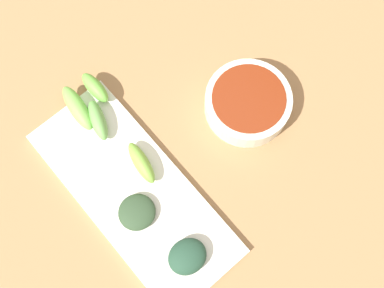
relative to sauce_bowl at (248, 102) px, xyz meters
The scene contains 9 objects.
tabletop 0.12m from the sauce_bowl, 17.01° to the right, with size 2.10×2.10×0.02m, color #987349.
sauce_bowl is the anchor object (origin of this frame).
serving_plate 0.23m from the sauce_bowl, ahead, with size 0.15×0.37×0.01m, color silver.
broccoli_leafy_0 0.26m from the sauce_bowl, 27.52° to the left, with size 0.06×0.05×0.03m, color #234532.
broccoli_stalk_1 0.28m from the sauce_bowl, 38.54° to the right, with size 0.03×0.09×0.03m, color #75BC4C.
broccoli_stalk_2 0.20m from the sauce_bowl, 10.99° to the right, with size 0.02×0.07×0.03m, color #76AF3E.
broccoli_leafy_3 0.25m from the sauce_bowl, ahead, with size 0.06×0.06×0.02m, color #2E462C.
broccoli_stalk_4 0.25m from the sauce_bowl, 46.40° to the right, with size 0.02×0.06×0.03m, color #69BA42.
broccoli_stalk_5 0.24m from the sauce_bowl, 33.21° to the right, with size 0.02×0.07×0.03m, color #65A34E.
Camera 1 is at (0.15, 0.19, 0.77)m, focal length 44.60 mm.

